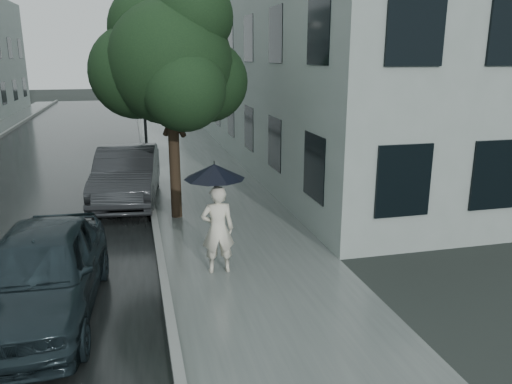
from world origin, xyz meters
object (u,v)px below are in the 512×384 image
object	(u,v)px
lamp_post	(139,80)
pedestrian	(218,229)
street_tree	(170,61)
car_near	(41,272)
car_far	(127,175)

from	to	relation	value
lamp_post	pedestrian	bearing A→B (deg)	-71.38
pedestrian	street_tree	size ratio (longest dim) A/B	0.29
pedestrian	street_tree	world-z (taller)	street_tree
street_tree	car_near	distance (m)	6.25
street_tree	car_near	xyz separation A→B (m)	(-2.52, -4.75, -3.19)
street_tree	car_far	size ratio (longest dim) A/B	1.26
street_tree	lamp_post	distance (m)	8.56
lamp_post	car_far	bearing A→B (deg)	-81.57
street_tree	lamp_post	xyz separation A→B (m)	(-0.61, 8.50, -0.81)
pedestrian	lamp_post	xyz separation A→B (m)	(-1.08, 12.26, 2.25)
car_far	pedestrian	bearing A→B (deg)	-67.21
street_tree	car_far	world-z (taller)	street_tree
car_near	car_far	bearing A→B (deg)	82.12
pedestrian	car_near	world-z (taller)	pedestrian
car_far	car_near	bearing A→B (deg)	-95.64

